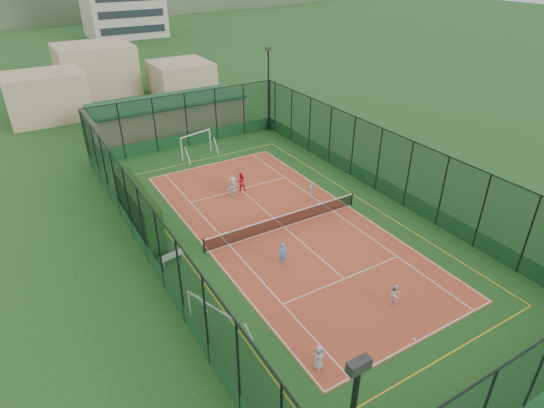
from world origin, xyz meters
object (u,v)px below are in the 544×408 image
at_px(futsal_goal_near, 212,323).
at_px(child_far_right, 311,188).
at_px(floodlight_ne, 268,91).
at_px(child_near_mid, 283,254).
at_px(coach, 241,182).
at_px(child_near_left, 319,357).
at_px(child_far_left, 233,185).
at_px(white_bench, 172,256).
at_px(clubhouse, 169,115).
at_px(futsal_goal_far, 196,145).
at_px(child_near_right, 396,295).
at_px(child_far_back, 233,188).

relative_size(futsal_goal_near, child_far_right, 2.69).
distance_m(floodlight_ne, child_near_mid, 23.00).
distance_m(child_near_mid, coach, 9.87).
xyz_separation_m(child_near_left, coach, (4.94, 16.93, 0.11)).
xyz_separation_m(child_near_left, child_far_right, (9.08, 13.47, -0.04)).
bearing_deg(coach, child_far_left, 17.15).
bearing_deg(white_bench, child_far_left, 30.68).
relative_size(clubhouse, white_bench, 10.66).
height_order(futsal_goal_near, child_near_mid, futsal_goal_near).
xyz_separation_m(white_bench, child_near_mid, (5.56, -3.59, 0.33)).
distance_m(futsal_goal_far, child_far_left, 8.13).
height_order(child_near_right, child_far_right, child_near_right).
bearing_deg(coach, white_bench, 47.45).
bearing_deg(coach, futsal_goal_far, -78.26).
height_order(white_bench, child_far_right, child_far_right).
relative_size(futsal_goal_far, child_far_left, 2.43).
bearing_deg(coach, floodlight_ne, -120.02).
relative_size(child_near_right, child_far_right, 1.04).
xyz_separation_m(clubhouse, white_bench, (-7.80, -21.81, -1.17)).
xyz_separation_m(child_near_mid, child_far_left, (1.51, 9.53, -0.04)).
bearing_deg(white_bench, futsal_goal_far, 52.59).
height_order(child_far_left, coach, coach).
height_order(futsal_goal_far, child_near_mid, futsal_goal_far).
bearing_deg(clubhouse, child_far_left, -92.61).
height_order(futsal_goal_near, child_far_back, futsal_goal_near).
distance_m(clubhouse, child_far_back, 16.39).
bearing_deg(futsal_goal_near, child_near_left, -160.43).
xyz_separation_m(child_far_left, child_far_right, (4.85, -3.37, -0.07)).
xyz_separation_m(child_far_right, coach, (-4.15, 3.46, 0.15)).
height_order(floodlight_ne, child_near_right, floodlight_ne).
height_order(futsal_goal_far, child_far_left, futsal_goal_far).
bearing_deg(white_bench, futsal_goal_near, -103.08).
xyz_separation_m(futsal_goal_near, child_near_mid, (6.02, 3.34, -0.31)).
bearing_deg(child_far_right, floodlight_ne, -111.37).
distance_m(futsal_goal_near, child_near_left, 5.18).
bearing_deg(futsal_goal_near, futsal_goal_far, -40.90).
bearing_deg(child_far_right, clubhouse, -81.36).
distance_m(futsal_goal_near, coach, 15.36).
relative_size(clubhouse, futsal_goal_far, 4.65).
xyz_separation_m(white_bench, futsal_goal_near, (-0.45, -6.92, 0.64)).
xyz_separation_m(floodlight_ne, child_near_mid, (-10.84, -20.00, -3.40)).
height_order(futsal_goal_far, coach, futsal_goal_far).
bearing_deg(clubhouse, futsal_goal_far, -92.24).
bearing_deg(white_bench, child_far_right, 2.84).
distance_m(child_near_mid, child_far_left, 9.65).
bearing_deg(child_near_right, child_far_back, 95.37).
bearing_deg(child_far_back, white_bench, 12.63).
relative_size(white_bench, child_near_left, 1.12).
xyz_separation_m(clubhouse, child_near_left, (-4.95, -32.71, -0.93)).
xyz_separation_m(floodlight_ne, child_far_back, (-9.54, -10.93, -3.44)).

